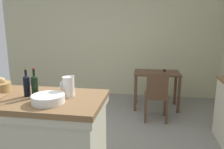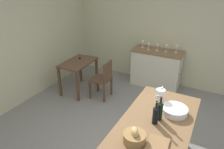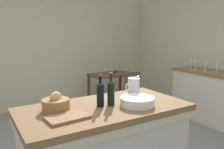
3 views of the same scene
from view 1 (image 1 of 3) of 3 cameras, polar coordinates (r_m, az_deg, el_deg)
The scene contains 10 objects.
ground_plane at distance 3.36m, azimuth -9.20°, elevation -17.64°, with size 6.76×6.76×0.00m, color slate.
wall_back at distance 5.44m, azimuth -0.91°, elevation 8.57°, with size 5.32×0.12×2.60m, color #B7B28E.
island_table at distance 2.82m, azimuth -19.38°, elevation -13.37°, with size 1.64×0.85×0.90m.
writing_desk at distance 4.62m, azimuth 11.30°, elevation -0.87°, with size 0.92×0.59×0.80m.
wooden_chair at distance 4.01m, azimuth 11.24°, elevation -5.08°, with size 0.41×0.41×0.89m.
pitcher at distance 2.54m, azimuth -11.03°, elevation -2.97°, with size 0.17×0.13×0.27m.
wash_bowl at distance 2.40m, azimuth -15.92°, elevation -5.97°, with size 0.34×0.34×0.09m, color white.
bread_basket at distance 2.98m, azimuth -26.63°, elevation -2.77°, with size 0.25×0.25×0.18m.
wine_bottle_dark at distance 2.59m, azimuth -19.06°, elevation -2.71°, with size 0.07×0.07×0.33m.
wine_bottle_amber at distance 2.66m, azimuth -20.87°, elevation -2.55°, with size 0.07×0.07×0.32m.
Camera 1 is at (0.97, -2.74, 1.68)m, focal length 35.96 mm.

